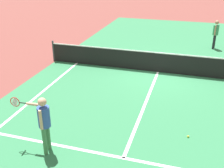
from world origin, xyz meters
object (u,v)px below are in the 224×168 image
tennis_ball_mid_court (188,136)px  player_near (43,119)px  net (159,62)px  player_far (216,32)px

tennis_ball_mid_court → player_near: bearing=-154.3°
player_near → tennis_ball_mid_court: size_ratio=24.95×
tennis_ball_mid_court → net: bearing=108.0°
net → player_far: bearing=61.0°
net → tennis_ball_mid_court: (1.60, -4.94, -0.46)m
player_near → tennis_ball_mid_court: bearing=25.7°
player_far → tennis_ball_mid_court: (-0.98, -9.60, -0.98)m
player_far → tennis_ball_mid_court: bearing=-95.8°
net → player_near: bearing=-107.4°
player_near → player_far: player_far is taller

